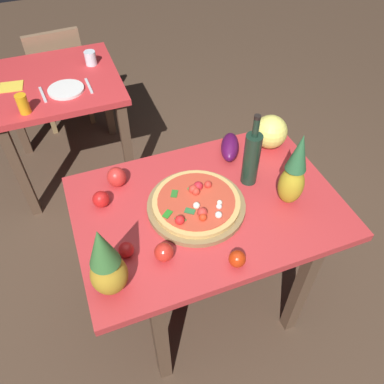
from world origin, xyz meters
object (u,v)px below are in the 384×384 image
Objects in this scene: eggplant at (230,147)px; tomato_by_bottle at (101,199)px; dining_chair at (59,72)px; bell_pepper at (117,177)px; fork_utensil at (43,95)px; display_table at (207,219)px; drinking_glass_water at (91,58)px; pizza at (196,202)px; pineapple_left at (106,264)px; knife_utensil at (89,86)px; melon at (270,132)px; pineapple_right at (294,174)px; dinner_plate at (66,90)px; tomato_near_board at (164,252)px; tomato_at_corner at (126,250)px; drinking_glass_juice at (23,104)px; tomato_beside_pepper at (237,259)px; wine_bottle at (251,158)px; background_table at (58,97)px; pizza_board at (196,205)px; napkin_folded at (11,87)px.

eggplant is 0.69m from tomato_by_bottle.
dining_chair is 1.72m from bell_pepper.
bell_pepper is 0.94m from fork_utensil.
bell_pepper is at bearing 90.23° from dining_chair.
display_table is 13.10× the size of drinking_glass_water.
pineapple_left is (-0.44, -0.26, 0.11)m from pizza.
knife_utensil is at bearing 102.73° from pizza.
melon is 0.96× the size of fork_utensil.
dinner_plate is (-0.81, 1.28, -0.16)m from pineapple_right.
dining_chair is 4.72× the size of knife_utensil.
pineapple_left reaches higher than bell_pepper.
pineapple_left is 1.72m from drinking_glass_water.
tomato_near_board is 1.38m from knife_utensil.
tomato_near_board is 1.23× the size of tomato_at_corner.
drinking_glass_juice is (-0.95, 0.74, 0.01)m from eggplant.
tomato_near_board reaches higher than tomato_beside_pepper.
wine_bottle is 5.43× the size of tomato_beside_pepper.
tomato_by_bottle is 1.10× the size of tomato_beside_pepper.
background_table is (-0.52, 1.33, -0.03)m from display_table.
drinking_glass_water is at bearing 84.38° from tomato_at_corner.
wine_bottle is (0.30, 0.07, 0.13)m from pizza_board.
napkin_folded is (-0.37, 1.47, -0.03)m from tomato_at_corner.
bell_pepper is at bearing 142.01° from display_table.
melon is (0.95, 0.53, -0.07)m from pineapple_left.
drinking_glass_juice is (-1.06, 1.13, -0.11)m from pineapple_right.
tomato_by_bottle is at bearing -86.98° from fork_utensil.
tomato_by_bottle is 0.84× the size of drinking_glass_water.
pizza_board is 1.16× the size of pineapple_right.
wine_bottle is (0.71, -1.88, 0.43)m from dining_chair.
pizza is 1.22m from drinking_glass_juice.
bell_pepper reaches higher than dining_chair.
tomato_near_board reaches higher than tomato_at_corner.
tomato_by_bottle is 0.42× the size of fork_utensil.
background_table is 10.74× the size of tomato_by_bottle.
tomato_beside_pepper is (0.39, -0.20, 0.00)m from tomato_at_corner.
tomato_beside_pepper is 0.76× the size of drinking_glass_water.
drinking_glass_juice is (-0.36, 0.75, 0.01)m from bell_pepper.
melon is 0.86× the size of eggplant.
bell_pepper is at bearing -94.76° from drinking_glass_water.
pineapple_left is 2.44× the size of napkin_folded.
background_table is at bearing 109.19° from pizza_board.
wine_bottle reaches higher than knife_utensil.
drinking_glass_water is (0.22, -0.52, 0.33)m from dining_chair.
dinner_plate is (-0.70, 1.10, -0.14)m from wine_bottle.
pizza_board is 5.77× the size of tomato_by_bottle.
napkin_folded is (-1.23, 1.06, -0.08)m from melon.
dinner_plate reaches higher than fork_utensil.
pizza is 0.58m from melon.
display_table is 6.88× the size of melon.
napkin_folded is at bearing 157.80° from knife_utensil.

